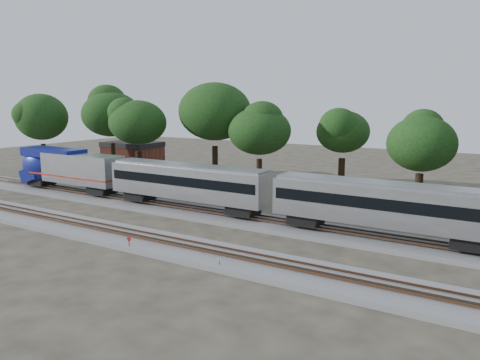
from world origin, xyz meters
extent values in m
plane|color=#383328|center=(0.00, 0.00, 0.00)|extent=(160.00, 160.00, 0.00)
cube|color=slate|center=(0.00, 6.00, 0.20)|extent=(160.00, 5.00, 0.40)
cube|color=brown|center=(0.00, 5.28, 0.66)|extent=(160.00, 0.08, 0.15)
cube|color=brown|center=(0.00, 6.72, 0.66)|extent=(160.00, 0.08, 0.15)
cube|color=slate|center=(0.00, -4.00, 0.20)|extent=(160.00, 5.00, 0.40)
cube|color=brown|center=(0.00, -4.72, 0.66)|extent=(160.00, 0.08, 0.15)
cube|color=brown|center=(0.00, -3.28, 0.66)|extent=(160.00, 0.08, 0.15)
cube|color=silver|center=(-18.16, 6.00, 3.41)|extent=(11.15, 3.16, 3.47)
ellipsoid|color=navy|center=(-26.16, 6.00, 3.15)|extent=(5.68, 3.28, 4.84)
cube|color=navy|center=(-23.32, 6.00, 5.04)|extent=(8.94, 3.09, 1.05)
cube|color=black|center=(-25.63, 6.00, 4.20)|extent=(0.47, 2.42, 1.38)
cube|color=#9F2518|center=(-19.42, 6.00, 2.52)|extent=(13.68, 3.20, 0.19)
cube|color=black|center=(-26.00, 6.00, 1.20)|extent=(2.74, 2.32, 0.95)
cube|color=black|center=(-14.95, 6.00, 1.20)|extent=(2.74, 2.32, 0.95)
cube|color=silver|center=(-2.31, 6.00, 3.26)|extent=(18.31, 3.16, 3.16)
cube|color=black|center=(-2.31, 6.00, 3.57)|extent=(17.68, 3.21, 0.95)
cube|color=gray|center=(-2.31, 6.00, 4.89)|extent=(17.89, 2.53, 0.37)
cube|color=black|center=(-8.94, 6.00, 1.20)|extent=(2.74, 2.32, 0.95)
cube|color=black|center=(4.32, 6.00, 1.20)|extent=(2.74, 2.32, 0.95)
cube|color=silver|center=(17.43, 6.00, 3.26)|extent=(18.31, 3.16, 3.16)
cube|color=black|center=(17.43, 6.00, 3.57)|extent=(17.68, 3.21, 0.95)
cube|color=gray|center=(17.43, 6.00, 4.89)|extent=(17.89, 2.53, 0.37)
cube|color=black|center=(10.80, 6.00, 1.20)|extent=(2.74, 2.32, 0.95)
cube|color=black|center=(24.06, 6.00, 1.20)|extent=(2.74, 2.32, 0.95)
cylinder|color=#512D19|center=(1.29, -6.13, 0.51)|extent=(0.07, 0.07, 1.02)
cylinder|color=red|center=(1.29, -6.13, 0.96)|extent=(0.36, 0.07, 0.36)
cylinder|color=#512D19|center=(9.56, -5.92, 0.39)|extent=(0.05, 0.05, 0.78)
cylinder|color=silver|center=(9.56, -5.92, 0.73)|extent=(0.26, 0.14, 0.28)
cube|color=#512D19|center=(7.93, -5.81, 0.15)|extent=(0.57, 0.44, 0.30)
cube|color=brown|center=(-30.33, 26.98, 1.79)|extent=(9.10, 6.49, 3.58)
cube|color=black|center=(-30.33, 26.98, 3.98)|extent=(9.31, 6.69, 0.81)
cylinder|color=black|center=(-36.64, 14.24, 2.40)|extent=(0.70, 0.70, 4.80)
ellipsoid|color=black|center=(-36.64, 14.24, 8.91)|extent=(9.04, 9.04, 7.69)
cylinder|color=black|center=(-26.43, 18.88, 2.51)|extent=(0.70, 0.70, 5.03)
ellipsoid|color=black|center=(-26.43, 18.88, 9.33)|extent=(9.48, 9.48, 8.06)
cylinder|color=black|center=(-18.28, 15.80, 2.29)|extent=(0.70, 0.70, 4.57)
ellipsoid|color=black|center=(-18.28, 15.80, 8.49)|extent=(8.62, 8.62, 7.33)
cylinder|color=black|center=(-8.81, 20.46, 2.68)|extent=(0.70, 0.70, 5.37)
ellipsoid|color=black|center=(-8.81, 20.46, 9.97)|extent=(10.12, 10.12, 8.60)
cylinder|color=black|center=(-1.85, 20.25, 2.06)|extent=(0.70, 0.70, 4.12)
ellipsoid|color=black|center=(-1.85, 20.25, 7.64)|extent=(7.76, 7.76, 6.60)
cylinder|color=black|center=(6.73, 26.88, 2.01)|extent=(0.70, 0.70, 4.03)
ellipsoid|color=black|center=(6.73, 26.88, 7.48)|extent=(7.60, 7.60, 6.46)
cylinder|color=black|center=(17.51, 20.54, 1.88)|extent=(0.70, 0.70, 3.76)
ellipsoid|color=black|center=(17.51, 20.54, 6.99)|extent=(7.09, 7.09, 6.03)
camera|label=1|loc=(26.72, -31.36, 11.66)|focal=35.00mm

